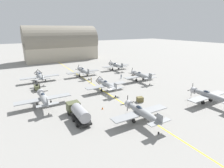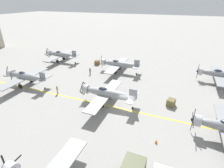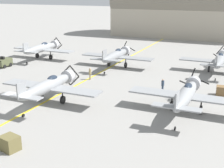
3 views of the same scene
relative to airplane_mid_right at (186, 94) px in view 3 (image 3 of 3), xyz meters
name	(u,v)px [view 3 (image 3 of 3)]	position (x,y,z in m)	size (l,w,h in m)	color
ground_plane	(24,113)	(-15.16, -6.77, -2.01)	(400.00, 400.00, 0.00)	gray
taxiway_stripe	(24,113)	(-15.16, -6.77, -2.01)	(0.30, 160.00, 0.01)	yellow
airplane_mid_right	(186,94)	(0.00, 0.00, 0.00)	(12.00, 9.98, 3.74)	gray
airplane_far_right	(220,60)	(1.51, 18.08, 0.00)	(12.00, 9.98, 3.65)	gray
airplane_far_left	(42,48)	(-28.98, 15.65, 0.00)	(12.00, 9.98, 3.65)	#96989B
airplane_far_center	(116,55)	(-14.18, 15.21, 0.00)	(12.00, 9.98, 3.66)	gray
airplane_mid_center	(49,86)	(-14.51, -3.11, 0.00)	(12.00, 9.98, 3.65)	gray
tow_tractor	(4,62)	(-31.16, 8.07, -1.22)	(1.57, 2.60, 1.79)	#515638
ground_crew_walking	(90,73)	(-14.74, 7.11, -1.11)	(0.36, 0.36, 1.65)	tan
ground_crew_inspecting	(163,85)	(-3.95, 5.84, -1.12)	(0.36, 0.36, 1.64)	#334256
supply_crate_by_tanker	(222,91)	(2.96, 7.35, -1.44)	(1.38, 1.15, 1.15)	brown
supply_crate_mid_lane	(10,143)	(-11.13, -13.40, -1.42)	(1.43, 1.19, 1.19)	brown
hangar	(186,4)	(-11.14, 55.31, 6.43)	(37.68, 15.58, 18.27)	#B2A893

